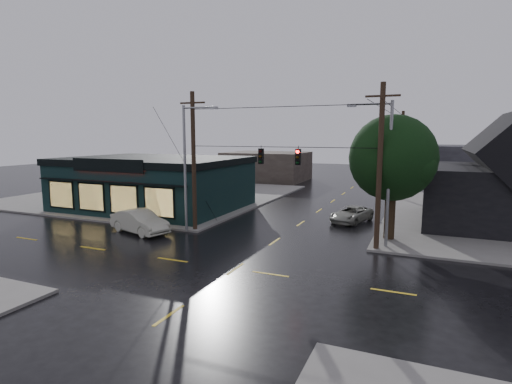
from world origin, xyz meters
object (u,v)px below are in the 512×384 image
at_px(corner_tree, 392,158).
at_px(sedan_cream, 140,222).
at_px(utility_pole_nw, 195,231).
at_px(suv_silver, 351,214).
at_px(utility_pole_ne, 376,251).

distance_m(corner_tree, sedan_cream, 18.21).
relative_size(utility_pole_nw, suv_silver, 2.19).
xyz_separation_m(corner_tree, utility_pole_nw, (-13.50, -2.78, -5.56)).
bearing_deg(utility_pole_ne, sedan_cream, -172.74).
bearing_deg(utility_pole_ne, corner_tree, 79.81).
bearing_deg(suv_silver, utility_pole_nw, -126.24).
relative_size(utility_pole_nw, sedan_cream, 1.99).
bearing_deg(corner_tree, sedan_cream, -163.92).
distance_m(utility_pole_ne, suv_silver, 8.27).
relative_size(sedan_cream, suv_silver, 1.10).
bearing_deg(corner_tree, utility_pole_ne, -100.19).
height_order(corner_tree, sedan_cream, corner_tree).
height_order(corner_tree, utility_pole_nw, corner_tree).
bearing_deg(sedan_cream, corner_tree, -57.20).
distance_m(utility_pole_nw, sedan_cream, 4.08).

